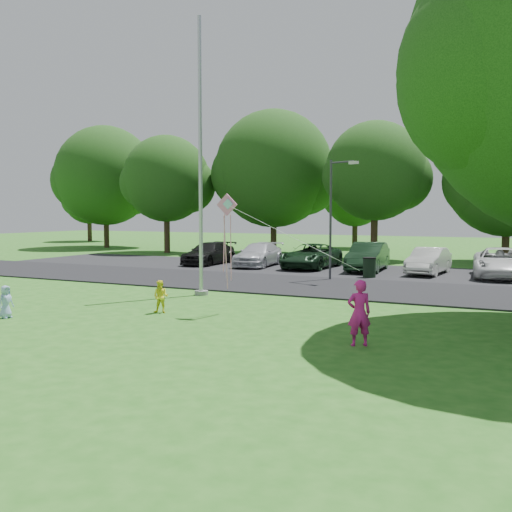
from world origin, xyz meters
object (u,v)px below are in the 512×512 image
at_px(flagpole, 201,181).
at_px(kite, 229,220).
at_px(trash_can, 369,268).
at_px(street_lamp, 334,208).
at_px(child_blue, 6,302).
at_px(woman, 359,313).
at_px(child_yellow, 161,297).

height_order(flagpole, kite, flagpole).
distance_m(trash_can, kite, 11.26).
bearing_deg(street_lamp, child_blue, -92.27).
bearing_deg(trash_can, woman, -76.47).
distance_m(woman, kite, 5.43).
bearing_deg(trash_can, child_yellow, -106.40).
height_order(flagpole, child_blue, flagpole).
bearing_deg(child_blue, street_lamp, -24.51).
distance_m(flagpole, trash_can, 9.59).
bearing_deg(woman, kite, -57.36).
xyz_separation_m(trash_can, child_yellow, (-3.40, -11.53, 0.01)).
xyz_separation_m(flagpole, kite, (2.86, -3.15, -1.34)).
height_order(trash_can, kite, kite).
distance_m(flagpole, kite, 4.46).
bearing_deg(woman, street_lamp, -101.33).
distance_m(flagpole, woman, 9.72).
distance_m(trash_can, child_yellow, 12.02).
bearing_deg(child_yellow, woman, -27.74).
distance_m(trash_can, woman, 13.45).
bearing_deg(flagpole, street_lamp, 63.85).
xyz_separation_m(street_lamp, kite, (-0.19, -9.37, -0.37)).
relative_size(trash_can, child_blue, 1.03).
height_order(woman, kite, kite).
bearing_deg(woman, child_yellow, -45.25).
relative_size(flagpole, street_lamp, 1.88).
distance_m(trash_can, child_blue, 15.76).
bearing_deg(child_yellow, street_lamp, 63.10).
bearing_deg(trash_can, flagpole, -118.67).
bearing_deg(child_blue, kite, -59.79).
relative_size(flagpole, trash_can, 10.26).
distance_m(street_lamp, kite, 9.38).
relative_size(street_lamp, child_blue, 5.61).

